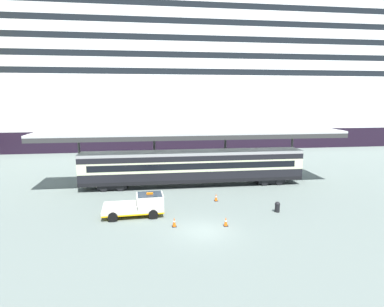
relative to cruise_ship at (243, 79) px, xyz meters
name	(u,v)px	position (x,y,z in m)	size (l,w,h in m)	color
ground_plane	(204,231)	(-17.47, -48.75, -14.36)	(400.00, 400.00, 0.00)	slate
cruise_ship	(243,79)	(0.00, 0.00, 0.00)	(145.04, 22.64, 41.74)	black
platform_canopy	(193,133)	(-16.54, -35.65, -8.28)	(35.23, 5.19, 6.36)	silver
train_carriage	(193,166)	(-16.54, -36.07, -12.05)	(25.42, 2.81, 4.11)	black
service_truck	(139,205)	(-22.48, -44.83, -13.37)	(5.30, 2.46, 2.02)	silver
traffic_cone_near	(226,222)	(-15.55, -48.02, -14.00)	(0.36, 0.36, 0.74)	black
traffic_cone_mid	(216,197)	(-15.04, -41.86, -13.99)	(0.36, 0.36, 0.76)	black
traffic_cone_far	(174,222)	(-19.65, -47.62, -13.98)	(0.36, 0.36, 0.78)	black
quay_bollard	(277,206)	(-10.23, -45.58, -13.85)	(0.48, 0.48, 0.96)	black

